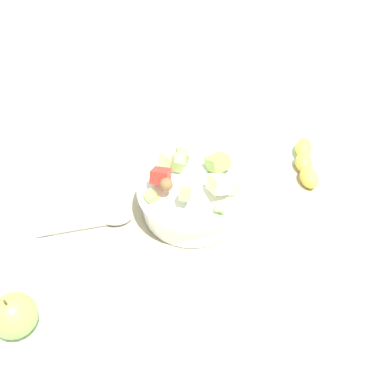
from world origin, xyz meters
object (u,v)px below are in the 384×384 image
banana_whole (305,162)px  salad_bowl (192,194)px  whole_apple (14,315)px  serving_spoon (101,221)px

banana_whole → salad_bowl: bearing=36.7°
salad_bowl → banana_whole: bearing=-143.3°
salad_bowl → banana_whole: (-0.22, -0.16, -0.03)m
salad_bowl → whole_apple: bearing=52.6°
serving_spoon → whole_apple: size_ratio=2.10×
whole_apple → salad_bowl: bearing=-127.4°
salad_bowl → serving_spoon: salad_bowl is taller
serving_spoon → whole_apple: bearing=74.6°
serving_spoon → banana_whole: bearing=-148.4°
whole_apple → banana_whole: (-0.45, -0.46, -0.02)m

